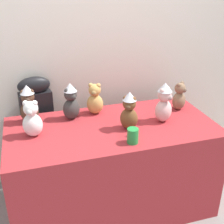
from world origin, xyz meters
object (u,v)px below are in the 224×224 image
object	(u,v)px
teddy_bear_honey	(95,100)
teddy_bear_cocoa	(29,104)
display_table	(112,167)
party_cup_green	(133,136)
teddy_bear_chestnut	(129,111)
teddy_bear_mocha	(179,97)
instrument_case	(39,132)
teddy_bear_snow	(32,120)
teddy_bear_blush	(164,103)
teddy_bear_charcoal	(71,102)

from	to	relation	value
teddy_bear_honey	teddy_bear_cocoa	world-z (taller)	teddy_bear_cocoa
display_table	party_cup_green	size ratio (longest dim) A/B	14.80
teddy_bear_chestnut	teddy_bear_cocoa	world-z (taller)	teddy_bear_cocoa
teddy_bear_mocha	teddy_bear_cocoa	xyz separation A→B (m)	(-1.25, 0.12, 0.04)
teddy_bear_cocoa	instrument_case	bearing A→B (deg)	81.88
teddy_bear_snow	teddy_bear_mocha	bearing A→B (deg)	20.99
teddy_bear_mocha	teddy_bear_blush	distance (m)	0.29
teddy_bear_cocoa	party_cup_green	size ratio (longest dim) A/B	2.84
display_table	teddy_bear_charcoal	size ratio (longest dim) A/B	5.31
teddy_bear_blush	party_cup_green	xyz separation A→B (m)	(-0.35, -0.25, -0.10)
teddy_bear_mocha	teddy_bear_charcoal	xyz separation A→B (m)	(-0.93, 0.08, 0.03)
teddy_bear_chestnut	teddy_bear_charcoal	world-z (taller)	teddy_bear_charcoal
display_table	teddy_bear_honey	distance (m)	0.59
teddy_bear_mocha	party_cup_green	distance (m)	0.72
teddy_bear_chestnut	teddy_bear_mocha	bearing A→B (deg)	55.53
display_table	teddy_bear_charcoal	xyz separation A→B (m)	(-0.28, 0.22, 0.54)
teddy_bear_snow	teddy_bear_charcoal	distance (m)	0.37
teddy_bear_charcoal	party_cup_green	xyz separation A→B (m)	(0.34, -0.50, -0.09)
teddy_bear_snow	teddy_bear_cocoa	world-z (taller)	teddy_bear_cocoa
instrument_case	teddy_bear_mocha	size ratio (longest dim) A/B	4.31
party_cup_green	teddy_bear_blush	bearing A→B (deg)	35.42
teddy_bear_snow	instrument_case	bearing A→B (deg)	99.88
teddy_bear_snow	teddy_bear_blush	xyz separation A→B (m)	(1.01, -0.05, 0.03)
display_table	teddy_bear_blush	bearing A→B (deg)	-4.63
teddy_bear_chestnut	teddy_bear_charcoal	distance (m)	0.49
teddy_bear_charcoal	display_table	bearing A→B (deg)	-61.52
teddy_bear_charcoal	party_cup_green	bearing A→B (deg)	-78.82
display_table	teddy_bear_mocha	distance (m)	0.83
teddy_bear_mocha	teddy_bear_snow	size ratio (longest dim) A/B	0.89
teddy_bear_mocha	teddy_bear_cocoa	bearing A→B (deg)	141.79
display_table	teddy_bear_snow	xyz separation A→B (m)	(-0.59, 0.02, 0.52)
teddy_bear_cocoa	teddy_bear_blush	size ratio (longest dim) A/B	0.96
instrument_case	teddy_bear_charcoal	world-z (taller)	teddy_bear_charcoal
teddy_bear_honey	instrument_case	bearing A→B (deg)	172.28
instrument_case	teddy_bear_cocoa	world-z (taller)	teddy_bear_cocoa
teddy_bear_mocha	party_cup_green	size ratio (longest dim) A/B	2.26
teddy_bear_chestnut	teddy_bear_honey	size ratio (longest dim) A/B	1.11
teddy_bear_honey	party_cup_green	distance (m)	0.57
display_table	teddy_bear_blush	xyz separation A→B (m)	(0.42, -0.03, 0.55)
teddy_bear_charcoal	teddy_bear_honey	xyz separation A→B (m)	(0.21, 0.04, -0.02)
display_table	teddy_bear_honey	size ratio (longest dim) A/B	6.02
teddy_bear_honey	party_cup_green	bearing A→B (deg)	-54.16
display_table	teddy_bear_chestnut	world-z (taller)	teddy_bear_chestnut
display_table	teddy_bear_cocoa	xyz separation A→B (m)	(-0.60, 0.25, 0.55)
teddy_bear_chestnut	teddy_bear_snow	size ratio (longest dim) A/B	1.08
teddy_bear_mocha	teddy_bear_charcoal	distance (m)	0.93
teddy_bear_mocha	teddy_bear_cocoa	size ratio (longest dim) A/B	0.80
instrument_case	teddy_bear_snow	distance (m)	0.64
teddy_bear_mocha	teddy_bear_blush	size ratio (longest dim) A/B	0.76
teddy_bear_chestnut	teddy_bear_charcoal	xyz separation A→B (m)	(-0.39, 0.30, 0.00)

